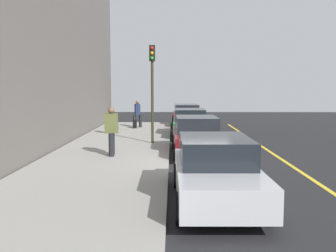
% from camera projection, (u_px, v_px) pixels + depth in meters
% --- Properties ---
extents(ground_plane, '(56.00, 56.00, 0.00)m').
position_uv_depth(ground_plane, '(196.00, 161.00, 13.90)').
color(ground_plane, black).
extents(sidewalk, '(28.00, 4.60, 0.15)m').
position_uv_depth(sidewalk, '(106.00, 159.00, 13.93)').
color(sidewalk, gray).
rests_on(sidewalk, ground).
extents(lane_stripe_centre, '(28.00, 0.14, 0.01)m').
position_uv_depth(lane_stripe_centre, '(284.00, 161.00, 13.86)').
color(lane_stripe_centre, gold).
rests_on(lane_stripe_centre, ground).
extents(parked_car_red, '(4.79, 1.97, 1.51)m').
position_uv_depth(parked_car_red, '(186.00, 115.00, 26.25)').
color(parked_car_red, black).
rests_on(parked_car_red, ground).
extents(parked_car_green, '(4.45, 1.96, 1.51)m').
position_uv_depth(parked_car_green, '(190.00, 123.00, 20.57)').
color(parked_car_green, black).
rests_on(parked_car_green, ground).
extents(parked_car_maroon, '(4.30, 1.95, 1.51)m').
position_uv_depth(parked_car_maroon, '(197.00, 136.00, 15.17)').
color(parked_car_maroon, black).
rests_on(parked_car_maroon, ground).
extents(parked_car_silver, '(4.48, 1.93, 1.51)m').
position_uv_depth(parked_car_silver, '(215.00, 170.00, 8.82)').
color(parked_car_silver, black).
rests_on(parked_car_silver, ground).
extents(pedestrian_navy_coat, '(0.52, 0.55, 1.72)m').
position_uv_depth(pedestrian_navy_coat, '(137.00, 113.00, 24.19)').
color(pedestrian_navy_coat, black).
rests_on(pedestrian_navy_coat, sidewalk).
extents(pedestrian_olive_coat, '(0.59, 0.51, 1.80)m').
position_uv_depth(pedestrian_olive_coat, '(112.00, 130.00, 14.08)').
color(pedestrian_olive_coat, black).
rests_on(pedestrian_olive_coat, sidewalk).
extents(traffic_light_pole, '(0.35, 0.26, 4.40)m').
position_uv_depth(traffic_light_pole, '(152.00, 77.00, 17.10)').
color(traffic_light_pole, '#2D2D19').
rests_on(traffic_light_pole, sidewalk).
extents(rolling_suitcase, '(0.34, 0.22, 0.88)m').
position_uv_depth(rolling_suitcase, '(135.00, 124.00, 23.76)').
color(rolling_suitcase, black).
rests_on(rolling_suitcase, sidewalk).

